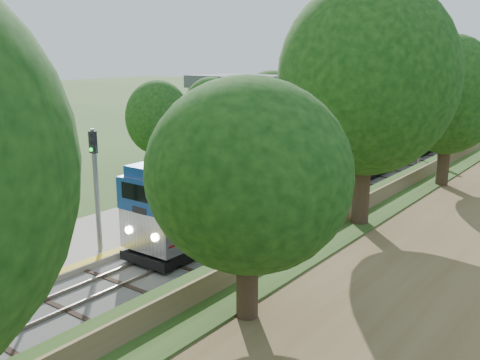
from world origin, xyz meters
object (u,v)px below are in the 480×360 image
Objects in this scene: station_building at (239,115)px; signal_farside at (419,151)px; train at (477,111)px; signal_platform at (95,178)px; lamppost_mid at (47,226)px; signal_gantry at (478,99)px; lamppost_far at (161,190)px.

station_building reaches higher than signal_farside.
train is (14.00, 35.41, -1.74)m from station_building.
signal_platform reaches higher than signal_farside.
lamppost_mid is 24.49m from signal_farside.
signal_platform is at bearing -67.22° from station_building.
signal_farside is at bearing -83.24° from signal_gantry.
signal_gantry is at bearing 56.62° from station_building.
lamppost_far is at bearing 92.19° from lamppost_mid.
signal_gantry is 1.47× the size of signal_farside.
lamppost_mid is at bearing -87.81° from lamppost_far.
train is 22.01× the size of signal_farside.
station_building is 1.38× the size of signal_platform.
lamppost_far reaches higher than lamppost_mid.
lamppost_far reaches higher than train.
train is 28.13× the size of lamppost_mid.
signal_platform is (11.10, -26.43, 0.12)m from station_building.
signal_farside is (6.20, -41.89, 1.25)m from train.
signal_gantry is at bearing 83.97° from lamppost_mid.
signal_gantry reaches higher than lamppost_far.
station_building reaches higher than lamppost_mid.
signal_farside reaches higher than lamppost_mid.
lamppost_mid is 7.66m from lamppost_far.
signal_gantry is 0.07× the size of train.
lamppost_mid is at bearing -96.03° from signal_gantry.
lamppost_far is (-3.53, -56.80, 0.07)m from train.
train is at bearing 98.42° from signal_farside.
signal_farside is (20.20, -6.48, -0.49)m from station_building.
train reaches higher than lamppost_mid.
signal_platform is (-2.90, -61.84, 1.86)m from train.
station_building is at bearing 112.78° from signal_platform.
lamppost_mid is 0.98× the size of lamppost_far.
signal_gantry reaches higher than train.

